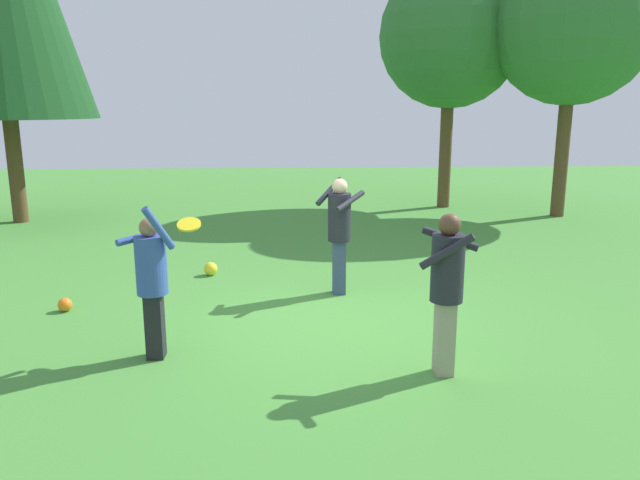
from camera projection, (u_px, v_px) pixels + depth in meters
The scene contains 9 objects.
ground_plane at pixel (335, 320), 7.99m from camera, with size 40.00×40.00×0.00m, color #478C38.
person_thrower at pixel (152, 276), 6.63m from camera, with size 0.67×0.67×1.76m.
person_catcher at pixel (339, 226), 8.92m from camera, with size 0.75×0.75×1.74m.
person_bystander at pixel (447, 281), 6.20m from camera, with size 0.69×0.64×1.72m.
frisbee at pixel (189, 224), 6.88m from camera, with size 0.27×0.26×0.13m.
ball_orange at pixel (65, 305), 8.32m from camera, with size 0.19×0.19×0.19m, color orange.
ball_yellow at pixel (211, 269), 10.08m from camera, with size 0.22×0.22×0.22m, color yellow.
tree_right at pixel (451, 36), 15.94m from camera, with size 3.78×3.78×6.45m.
tree_far_right at pixel (573, 24), 14.51m from camera, with size 3.89×3.89×6.64m.
Camera 1 is at (-0.61, -7.55, 2.78)m, focal length 33.98 mm.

